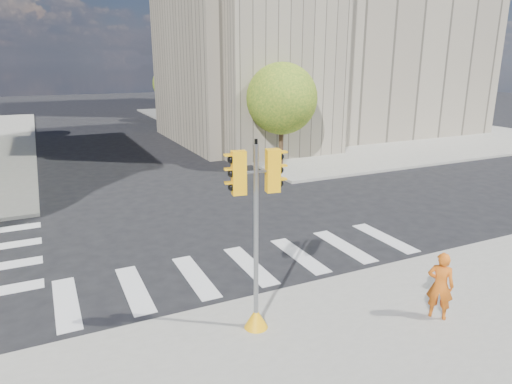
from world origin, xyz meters
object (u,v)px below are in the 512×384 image
(lamp_near, at_px, (260,86))
(photographer, at_px, (440,285))
(lamp_far, at_px, (194,79))
(traffic_signal, at_px, (256,253))

(lamp_near, xyz_separation_m, photographer, (-5.29, -20.91, -3.57))
(lamp_near, relative_size, photographer, 4.73)
(lamp_far, height_order, photographer, lamp_far)
(lamp_near, xyz_separation_m, lamp_far, (0.00, 14.00, 0.00))
(photographer, bearing_deg, lamp_far, -47.29)
(lamp_far, xyz_separation_m, photographer, (-5.29, -34.91, -3.57))
(lamp_near, relative_size, lamp_far, 1.00)
(traffic_signal, distance_m, photographer, 4.60)
(photographer, bearing_deg, traffic_signal, 31.64)
(lamp_far, bearing_deg, photographer, -98.62)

